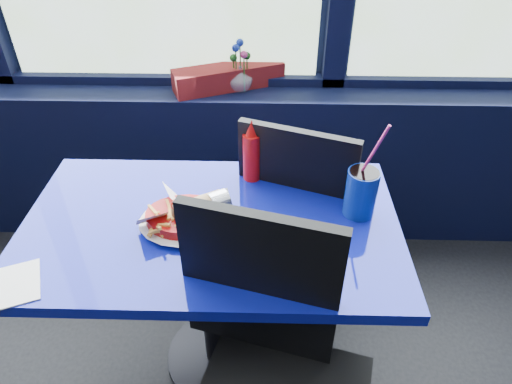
{
  "coord_description": "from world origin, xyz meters",
  "views": [
    {
      "loc": [
        0.47,
        0.91,
        1.71
      ],
      "look_at": [
        0.45,
        1.98,
        0.89
      ],
      "focal_mm": 32.0,
      "sensor_mm": 36.0,
      "label": 1
    }
  ],
  "objects_px": {
    "chair_near_back": "(281,206)",
    "flower_vase": "(240,76)",
    "planter_box": "(229,77)",
    "chair_near_front": "(270,365)",
    "food_basket": "(188,216)",
    "near_table": "(214,262)",
    "ketchup_bottle": "(252,153)",
    "soda_cup": "(361,192)"
  },
  "relations": [
    {
      "from": "chair_near_front",
      "to": "ketchup_bottle",
      "type": "xyz_separation_m",
      "value": [
        -0.07,
        0.64,
        0.27
      ]
    },
    {
      "from": "ketchup_bottle",
      "to": "planter_box",
      "type": "bearing_deg",
      "value": 101.17
    },
    {
      "from": "flower_vase",
      "to": "soda_cup",
      "type": "height_order",
      "value": "soda_cup"
    },
    {
      "from": "flower_vase",
      "to": "chair_near_back",
      "type": "bearing_deg",
      "value": -71.5
    },
    {
      "from": "flower_vase",
      "to": "food_basket",
      "type": "distance_m",
      "value": 0.9
    },
    {
      "from": "near_table",
      "to": "flower_vase",
      "type": "relative_size",
      "value": 5.15
    },
    {
      "from": "chair_near_back",
      "to": "near_table",
      "type": "bearing_deg",
      "value": 73.59
    },
    {
      "from": "chair_near_front",
      "to": "planter_box",
      "type": "height_order",
      "value": "chair_near_front"
    },
    {
      "from": "flower_vase",
      "to": "food_basket",
      "type": "height_order",
      "value": "flower_vase"
    },
    {
      "from": "chair_near_back",
      "to": "planter_box",
      "type": "relative_size",
      "value": 1.9
    },
    {
      "from": "chair_near_back",
      "to": "planter_box",
      "type": "xyz_separation_m",
      "value": [
        -0.24,
        0.58,
        0.29
      ]
    },
    {
      "from": "near_table",
      "to": "food_basket",
      "type": "relative_size",
      "value": 4.22
    },
    {
      "from": "chair_near_front",
      "to": "food_basket",
      "type": "bearing_deg",
      "value": 139.65
    },
    {
      "from": "chair_near_front",
      "to": "flower_vase",
      "type": "relative_size",
      "value": 4.34
    },
    {
      "from": "flower_vase",
      "to": "ketchup_bottle",
      "type": "distance_m",
      "value": 0.63
    },
    {
      "from": "chair_near_front",
      "to": "flower_vase",
      "type": "distance_m",
      "value": 1.31
    },
    {
      "from": "chair_near_front",
      "to": "chair_near_back",
      "type": "height_order",
      "value": "chair_near_front"
    },
    {
      "from": "food_basket",
      "to": "ketchup_bottle",
      "type": "bearing_deg",
      "value": 47.48
    },
    {
      "from": "flower_vase",
      "to": "soda_cup",
      "type": "xyz_separation_m",
      "value": [
        0.43,
        -0.81,
        -0.04
      ]
    },
    {
      "from": "chair_near_back",
      "to": "flower_vase",
      "type": "xyz_separation_m",
      "value": [
        -0.19,
        0.55,
        0.31
      ]
    },
    {
      "from": "soda_cup",
      "to": "planter_box",
      "type": "bearing_deg",
      "value": 119.76
    },
    {
      "from": "near_table",
      "to": "chair_near_front",
      "type": "height_order",
      "value": "chair_near_front"
    },
    {
      "from": "soda_cup",
      "to": "food_basket",
      "type": "bearing_deg",
      "value": -172.41
    },
    {
      "from": "near_table",
      "to": "chair_near_back",
      "type": "distance_m",
      "value": 0.4
    },
    {
      "from": "planter_box",
      "to": "food_basket",
      "type": "xyz_separation_m",
      "value": [
        -0.06,
        -0.91,
        -0.07
      ]
    },
    {
      "from": "chair_near_front",
      "to": "near_table",
      "type": "bearing_deg",
      "value": 131.37
    },
    {
      "from": "planter_box",
      "to": "flower_vase",
      "type": "distance_m",
      "value": 0.07
    },
    {
      "from": "near_table",
      "to": "planter_box",
      "type": "bearing_deg",
      "value": 90.38
    },
    {
      "from": "chair_near_back",
      "to": "food_basket",
      "type": "height_order",
      "value": "chair_near_back"
    },
    {
      "from": "near_table",
      "to": "planter_box",
      "type": "relative_size",
      "value": 2.35
    },
    {
      "from": "chair_near_front",
      "to": "chair_near_back",
      "type": "distance_m",
      "value": 0.71
    },
    {
      "from": "near_table",
      "to": "planter_box",
      "type": "distance_m",
      "value": 0.95
    },
    {
      "from": "near_table",
      "to": "soda_cup",
      "type": "xyz_separation_m",
      "value": [
        0.48,
        0.06,
        0.27
      ]
    },
    {
      "from": "chair_near_front",
      "to": "planter_box",
      "type": "bearing_deg",
      "value": 113.84
    },
    {
      "from": "near_table",
      "to": "chair_near_front",
      "type": "relative_size",
      "value": 1.19
    },
    {
      "from": "chair_near_front",
      "to": "planter_box",
      "type": "xyz_separation_m",
      "value": [
        -0.2,
        1.3,
        0.27
      ]
    },
    {
      "from": "chair_near_front",
      "to": "food_basket",
      "type": "height_order",
      "value": "chair_near_front"
    },
    {
      "from": "chair_near_back",
      "to": "chair_near_front",
      "type": "bearing_deg",
      "value": 106.63
    },
    {
      "from": "near_table",
      "to": "chair_near_front",
      "type": "distance_m",
      "value": 0.44
    },
    {
      "from": "flower_vase",
      "to": "soda_cup",
      "type": "distance_m",
      "value": 0.92
    },
    {
      "from": "ketchup_bottle",
      "to": "food_basket",
      "type": "bearing_deg",
      "value": -126.61
    },
    {
      "from": "chair_near_front",
      "to": "soda_cup",
      "type": "height_order",
      "value": "soda_cup"
    }
  ]
}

